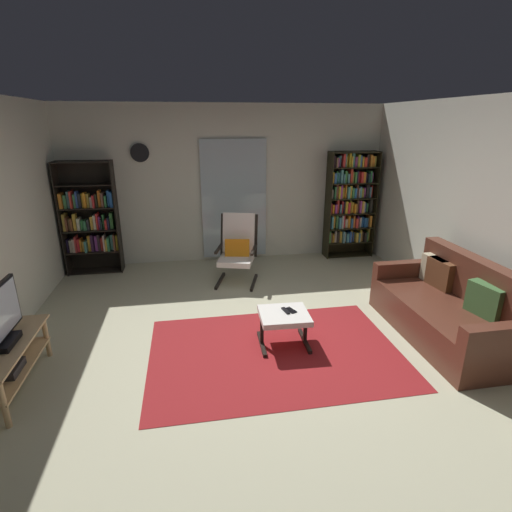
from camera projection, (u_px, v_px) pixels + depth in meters
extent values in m
plane|color=beige|center=(258.00, 342.00, 4.35)|extent=(7.02, 7.02, 0.00)
cube|color=silver|center=(228.00, 185.00, 6.62)|extent=(5.60, 0.06, 2.60)
cube|color=silver|center=(496.00, 218.00, 4.36)|extent=(0.06, 6.00, 2.60)
cube|color=silver|center=(234.00, 200.00, 6.66)|extent=(1.10, 0.01, 2.00)
cube|color=maroon|center=(275.00, 352.00, 4.15)|extent=(2.62, 1.80, 0.01)
cube|color=tan|center=(4.00, 346.00, 3.45)|extent=(0.41, 1.13, 0.02)
cube|color=tan|center=(10.00, 369.00, 3.53)|extent=(0.37, 1.07, 0.02)
cylinder|color=tan|center=(4.00, 404.00, 3.07)|extent=(0.05, 0.05, 0.43)
cylinder|color=tan|center=(47.00, 337.00, 4.03)|extent=(0.05, 0.05, 0.43)
cylinder|color=tan|center=(14.00, 340.00, 3.98)|extent=(0.05, 0.05, 0.43)
cube|color=#28282D|center=(5.00, 369.00, 3.45)|extent=(0.25, 0.28, 0.07)
cube|color=black|center=(3.00, 342.00, 3.44)|extent=(0.20, 0.32, 0.05)
cube|color=black|center=(62.00, 220.00, 6.04)|extent=(0.02, 0.30, 1.76)
cube|color=black|center=(117.00, 218.00, 6.17)|extent=(0.02, 0.30, 1.76)
cube|color=black|center=(92.00, 217.00, 6.24)|extent=(0.84, 0.02, 1.76)
cube|color=black|center=(97.00, 270.00, 6.39)|extent=(0.80, 0.28, 0.02)
cube|color=black|center=(94.00, 251.00, 6.28)|extent=(0.80, 0.28, 0.02)
cube|color=black|center=(91.00, 230.00, 6.16)|extent=(0.80, 0.28, 0.02)
cube|color=black|center=(88.00, 208.00, 6.05)|extent=(0.80, 0.28, 0.02)
cube|color=black|center=(85.00, 185.00, 5.93)|extent=(0.80, 0.28, 0.02)
cube|color=black|center=(82.00, 162.00, 5.82)|extent=(0.80, 0.28, 0.02)
cube|color=#1E1735|center=(68.00, 246.00, 6.17)|extent=(0.02, 0.12, 0.21)
cube|color=beige|center=(72.00, 246.00, 6.19)|extent=(0.04, 0.13, 0.19)
cube|color=beige|center=(75.00, 245.00, 6.19)|extent=(0.03, 0.16, 0.22)
cube|color=#BF3636|center=(77.00, 244.00, 6.19)|extent=(0.02, 0.19, 0.26)
cube|color=red|center=(79.00, 245.00, 6.20)|extent=(0.03, 0.12, 0.21)
cube|color=orange|center=(82.00, 244.00, 6.23)|extent=(0.02, 0.16, 0.20)
cube|color=gold|center=(84.00, 246.00, 6.22)|extent=(0.03, 0.11, 0.17)
cube|color=teal|center=(87.00, 246.00, 6.22)|extent=(0.03, 0.21, 0.18)
cube|color=gold|center=(90.00, 243.00, 6.23)|extent=(0.04, 0.12, 0.25)
cube|color=#301835|center=(93.00, 242.00, 6.23)|extent=(0.04, 0.15, 0.27)
cube|color=#873A95|center=(97.00, 243.00, 6.24)|extent=(0.04, 0.11, 0.24)
cube|color=#2A1F26|center=(99.00, 242.00, 6.23)|extent=(0.04, 0.13, 0.27)
cube|color=red|center=(102.00, 244.00, 6.26)|extent=(0.04, 0.11, 0.21)
cube|color=beige|center=(105.00, 242.00, 6.27)|extent=(0.02, 0.22, 0.26)
cube|color=gold|center=(107.00, 244.00, 6.26)|extent=(0.03, 0.16, 0.19)
cube|color=#327F50|center=(109.00, 243.00, 6.28)|extent=(0.03, 0.23, 0.22)
cube|color=teal|center=(113.00, 242.00, 6.29)|extent=(0.04, 0.10, 0.25)
cube|color=brown|center=(115.00, 241.00, 6.29)|extent=(0.02, 0.23, 0.27)
cube|color=gold|center=(118.00, 241.00, 6.31)|extent=(0.03, 0.19, 0.25)
cube|color=#A98F35|center=(65.00, 222.00, 6.07)|extent=(0.04, 0.22, 0.27)
cube|color=brown|center=(67.00, 224.00, 6.05)|extent=(0.02, 0.16, 0.21)
cube|color=brown|center=(70.00, 224.00, 6.07)|extent=(0.02, 0.12, 0.18)
cube|color=brown|center=(73.00, 224.00, 6.09)|extent=(0.03, 0.19, 0.19)
cube|color=gold|center=(75.00, 222.00, 6.07)|extent=(0.04, 0.12, 0.26)
cube|color=beige|center=(79.00, 224.00, 6.10)|extent=(0.04, 0.17, 0.19)
cube|color=#388745|center=(83.00, 225.00, 6.11)|extent=(0.03, 0.12, 0.15)
cube|color=#367C50|center=(86.00, 225.00, 6.12)|extent=(0.04, 0.18, 0.15)
cube|color=#252A2F|center=(89.00, 224.00, 6.13)|extent=(0.03, 0.21, 0.17)
cube|color=gold|center=(92.00, 223.00, 6.12)|extent=(0.04, 0.10, 0.20)
cube|color=beige|center=(95.00, 222.00, 6.13)|extent=(0.04, 0.15, 0.23)
cube|color=red|center=(98.00, 221.00, 6.14)|extent=(0.02, 0.19, 0.25)
cube|color=purple|center=(100.00, 223.00, 6.15)|extent=(0.02, 0.15, 0.20)
cube|color=#192727|center=(102.00, 224.00, 6.18)|extent=(0.03, 0.24, 0.16)
cube|color=#358341|center=(104.00, 221.00, 6.17)|extent=(0.02, 0.13, 0.23)
cube|color=red|center=(107.00, 224.00, 6.16)|extent=(0.03, 0.17, 0.15)
cube|color=#181931|center=(109.00, 223.00, 6.17)|extent=(0.03, 0.20, 0.19)
cube|color=#41893F|center=(112.00, 220.00, 6.18)|extent=(0.04, 0.13, 0.26)
cube|color=orange|center=(61.00, 201.00, 5.93)|extent=(0.04, 0.18, 0.23)
cube|color=#3F834D|center=(66.00, 201.00, 5.98)|extent=(0.04, 0.19, 0.20)
cube|color=teal|center=(69.00, 199.00, 5.97)|extent=(0.03, 0.15, 0.25)
cube|color=red|center=(72.00, 199.00, 5.96)|extent=(0.02, 0.21, 0.26)
cube|color=#3F8C53|center=(75.00, 200.00, 6.00)|extent=(0.03, 0.17, 0.21)
cube|color=#345AB3|center=(77.00, 199.00, 5.98)|extent=(0.03, 0.13, 0.25)
cube|color=#1F2731|center=(80.00, 200.00, 6.00)|extent=(0.04, 0.17, 0.22)
cube|color=gold|center=(83.00, 200.00, 6.01)|extent=(0.02, 0.13, 0.22)
cube|color=orange|center=(85.00, 200.00, 5.99)|extent=(0.04, 0.14, 0.23)
cube|color=olive|center=(88.00, 200.00, 6.01)|extent=(0.04, 0.13, 0.21)
cube|color=beige|center=(92.00, 202.00, 6.02)|extent=(0.04, 0.13, 0.16)
cube|color=red|center=(94.00, 201.00, 6.01)|extent=(0.03, 0.22, 0.19)
cube|color=#252B1C|center=(97.00, 200.00, 6.03)|extent=(0.03, 0.16, 0.20)
cube|color=orange|center=(100.00, 198.00, 6.05)|extent=(0.04, 0.14, 0.25)
cube|color=brown|center=(103.00, 200.00, 6.04)|extent=(0.03, 0.16, 0.22)
cube|color=#388846|center=(106.00, 201.00, 6.06)|extent=(0.03, 0.18, 0.17)
cube|color=#2B66B6|center=(109.00, 198.00, 6.05)|extent=(0.04, 0.11, 0.25)
cube|color=#2660B5|center=(112.00, 199.00, 6.07)|extent=(0.04, 0.24, 0.23)
cube|color=black|center=(328.00, 206.00, 6.80)|extent=(0.02, 0.30, 1.84)
cube|color=black|center=(373.00, 205.00, 6.93)|extent=(0.02, 0.30, 1.84)
cube|color=black|center=(347.00, 204.00, 7.00)|extent=(0.85, 0.02, 1.84)
cube|color=black|center=(347.00, 254.00, 7.16)|extent=(0.82, 0.28, 0.02)
cube|color=black|center=(348.00, 241.00, 7.08)|extent=(0.82, 0.28, 0.02)
cube|color=black|center=(349.00, 227.00, 6.99)|extent=(0.82, 0.28, 0.02)
cube|color=black|center=(350.00, 213.00, 6.91)|extent=(0.82, 0.28, 0.02)
cube|color=black|center=(351.00, 198.00, 6.82)|extent=(0.82, 0.28, 0.02)
cube|color=black|center=(352.00, 183.00, 6.74)|extent=(0.82, 0.28, 0.02)
cube|color=black|center=(354.00, 167.00, 6.65)|extent=(0.82, 0.28, 0.02)
cube|color=black|center=(355.00, 152.00, 6.57)|extent=(0.82, 0.28, 0.02)
cube|color=#428941|center=(328.00, 236.00, 6.97)|extent=(0.04, 0.16, 0.21)
cube|color=brown|center=(330.00, 237.00, 6.99)|extent=(0.03, 0.12, 0.17)
cube|color=gold|center=(333.00, 238.00, 7.00)|extent=(0.03, 0.10, 0.15)
cube|color=beige|center=(335.00, 236.00, 7.01)|extent=(0.03, 0.14, 0.21)
cube|color=#2F2824|center=(337.00, 236.00, 7.02)|extent=(0.04, 0.17, 0.20)
cube|color=gold|center=(339.00, 236.00, 7.03)|extent=(0.03, 0.20, 0.21)
cube|color=#5997A1|center=(342.00, 236.00, 7.01)|extent=(0.03, 0.23, 0.21)
cube|color=beige|center=(344.00, 237.00, 7.02)|extent=(0.03, 0.11, 0.18)
cube|color=teal|center=(346.00, 237.00, 7.03)|extent=(0.04, 0.16, 0.16)
cube|color=#2C56A8|center=(349.00, 236.00, 7.04)|extent=(0.03, 0.21, 0.19)
cube|color=gold|center=(350.00, 235.00, 7.06)|extent=(0.03, 0.14, 0.20)
cube|color=#345AAD|center=(352.00, 236.00, 7.06)|extent=(0.02, 0.11, 0.16)
cube|color=gold|center=(355.00, 236.00, 7.07)|extent=(0.04, 0.24, 0.17)
cube|color=teal|center=(357.00, 236.00, 7.06)|extent=(0.02, 0.22, 0.17)
cube|color=gold|center=(359.00, 235.00, 7.06)|extent=(0.03, 0.17, 0.22)
cube|color=brown|center=(361.00, 236.00, 7.08)|extent=(0.04, 0.11, 0.18)
cube|color=black|center=(363.00, 236.00, 7.09)|extent=(0.04, 0.24, 0.17)
cube|color=#36883E|center=(365.00, 236.00, 7.10)|extent=(0.02, 0.19, 0.17)
cube|color=#A58F2F|center=(368.00, 234.00, 7.10)|extent=(0.03, 0.11, 0.23)
cube|color=teal|center=(328.00, 222.00, 6.91)|extent=(0.02, 0.16, 0.19)
cube|color=teal|center=(331.00, 222.00, 6.89)|extent=(0.03, 0.22, 0.22)
cube|color=orange|center=(333.00, 221.00, 6.92)|extent=(0.04, 0.12, 0.22)
cube|color=#437D45|center=(336.00, 221.00, 6.90)|extent=(0.03, 0.14, 0.23)
cube|color=teal|center=(338.00, 222.00, 6.92)|extent=(0.03, 0.23, 0.20)
cube|color=#BAB3A6|center=(341.00, 221.00, 6.91)|extent=(0.03, 0.23, 0.23)
cube|color=red|center=(343.00, 221.00, 6.94)|extent=(0.03, 0.16, 0.22)
cube|color=beige|center=(345.00, 223.00, 6.97)|extent=(0.04, 0.18, 0.16)
cube|color=orange|center=(347.00, 221.00, 6.96)|extent=(0.04, 0.20, 0.21)
cube|color=#3368A6|center=(350.00, 223.00, 6.95)|extent=(0.03, 0.17, 0.17)
cube|color=orange|center=(352.00, 221.00, 6.98)|extent=(0.03, 0.21, 0.21)
cube|color=#CB3936|center=(355.00, 222.00, 6.97)|extent=(0.04, 0.22, 0.17)
cube|color=#893186|center=(357.00, 221.00, 6.99)|extent=(0.02, 0.13, 0.20)
cube|color=beige|center=(359.00, 221.00, 7.00)|extent=(0.04, 0.17, 0.18)
cube|color=#2A66AF|center=(361.00, 221.00, 7.01)|extent=(0.04, 0.11, 0.18)
cube|color=#2C6BB4|center=(364.00, 222.00, 7.00)|extent=(0.03, 0.16, 0.17)
cube|color=#3066A2|center=(366.00, 222.00, 7.02)|extent=(0.04, 0.14, 0.16)
cube|color=orange|center=(369.00, 221.00, 7.01)|extent=(0.04, 0.19, 0.20)
cube|color=#C33439|center=(330.00, 208.00, 6.82)|extent=(0.03, 0.18, 0.18)
cube|color=orange|center=(332.00, 209.00, 6.84)|extent=(0.03, 0.17, 0.15)
cube|color=#9B3C99|center=(335.00, 209.00, 6.84)|extent=(0.03, 0.15, 0.16)
cube|color=#BF342E|center=(337.00, 206.00, 6.84)|extent=(0.04, 0.13, 0.23)
cube|color=teal|center=(339.00, 208.00, 6.84)|extent=(0.02, 0.16, 0.16)
cube|color=red|center=(342.00, 207.00, 6.83)|extent=(0.02, 0.10, 0.21)
cube|color=#231D35|center=(343.00, 207.00, 6.86)|extent=(0.02, 0.16, 0.21)
cube|color=gold|center=(345.00, 207.00, 6.84)|extent=(0.04, 0.17, 0.21)
cube|color=red|center=(347.00, 207.00, 6.86)|extent=(0.04, 0.21, 0.19)
cube|color=#9D962C|center=(349.00, 206.00, 6.87)|extent=(0.03, 0.13, 0.22)
cube|color=gold|center=(351.00, 207.00, 6.88)|extent=(0.04, 0.12, 0.19)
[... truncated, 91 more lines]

